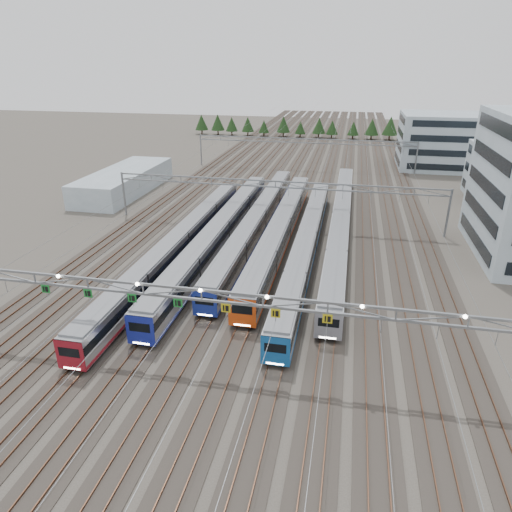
% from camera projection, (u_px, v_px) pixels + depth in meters
% --- Properties ---
extents(ground, '(400.00, 400.00, 0.00)m').
position_uv_depth(ground, '(205.00, 362.00, 43.62)').
color(ground, '#47423A').
rests_on(ground, ground).
extents(track_bed, '(54.00, 260.00, 5.42)m').
position_uv_depth(track_bed, '(309.00, 153.00, 132.83)').
color(track_bed, '#2D2823').
rests_on(track_bed, ground).
extents(train_a, '(2.83, 56.25, 3.69)m').
position_uv_depth(train_a, '(180.00, 243.00, 66.18)').
color(train_a, black).
rests_on(train_a, ground).
extents(train_b, '(2.98, 57.14, 3.89)m').
position_uv_depth(train_b, '(220.00, 232.00, 70.15)').
color(train_b, black).
rests_on(train_b, ground).
extents(train_c, '(2.85, 57.78, 3.71)m').
position_uv_depth(train_c, '(258.00, 220.00, 75.51)').
color(train_c, black).
rests_on(train_c, ground).
extents(train_d, '(3.02, 53.22, 3.94)m').
position_uv_depth(train_d, '(281.00, 228.00, 71.46)').
color(train_d, black).
rests_on(train_d, ground).
extents(train_e, '(2.79, 55.98, 3.64)m').
position_uv_depth(train_e, '(307.00, 242.00, 66.71)').
color(train_e, black).
rests_on(train_e, ground).
extents(train_f, '(2.87, 64.79, 3.74)m').
position_uv_depth(train_f, '(340.00, 222.00, 74.54)').
color(train_f, black).
rests_on(train_f, ground).
extents(gantry_near, '(56.36, 0.61, 8.08)m').
position_uv_depth(gantry_near, '(201.00, 298.00, 40.70)').
color(gantry_near, gray).
rests_on(gantry_near, ground).
extents(gantry_mid, '(56.36, 0.36, 8.00)m').
position_uv_depth(gantry_mid, '(275.00, 189.00, 77.00)').
color(gantry_mid, gray).
rests_on(gantry_mid, ground).
extents(gantry_far, '(56.36, 0.36, 8.00)m').
position_uv_depth(gantry_far, '(304.00, 144.00, 117.41)').
color(gantry_far, gray).
rests_on(gantry_far, ground).
extents(depot_bldg_mid, '(14.00, 16.00, 10.98)m').
position_uv_depth(depot_bldg_mid, '(510.00, 174.00, 90.92)').
color(depot_bldg_mid, '#99AEB7').
rests_on(depot_bldg_mid, ground).
extents(depot_bldg_north, '(22.00, 18.00, 13.84)m').
position_uv_depth(depot_bldg_north, '(443.00, 141.00, 118.91)').
color(depot_bldg_north, '#99AEB7').
rests_on(depot_bldg_north, ground).
extents(west_shed, '(10.00, 30.00, 4.69)m').
position_uv_depth(west_shed, '(125.00, 181.00, 98.55)').
color(west_shed, '#99AEB7').
rests_on(west_shed, ground).
extents(treeline, '(100.10, 5.60, 7.02)m').
position_uv_depth(treeline, '(326.00, 126.00, 164.46)').
color(treeline, '#332114').
rests_on(treeline, ground).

